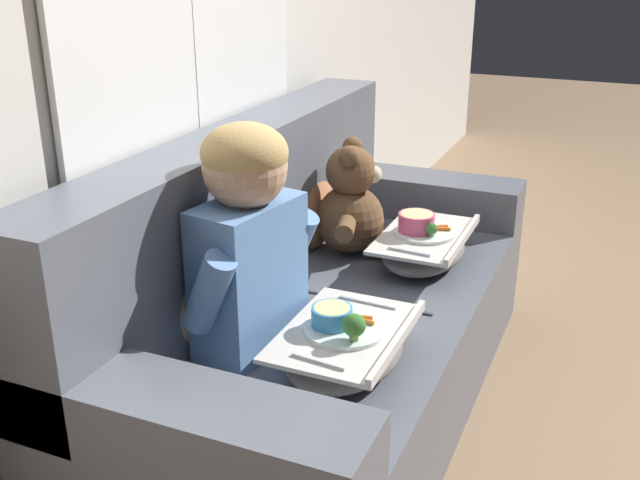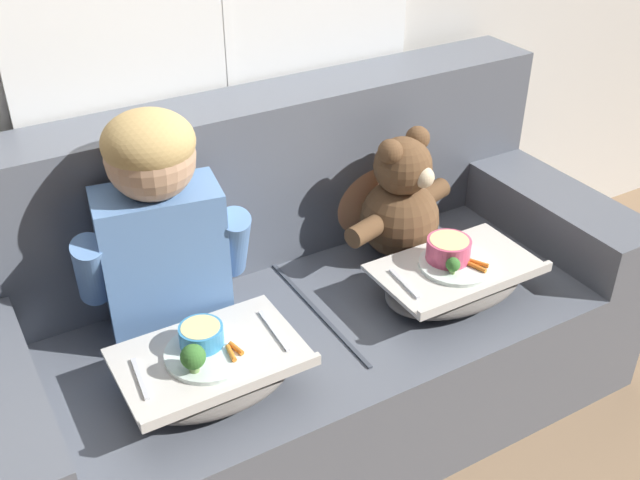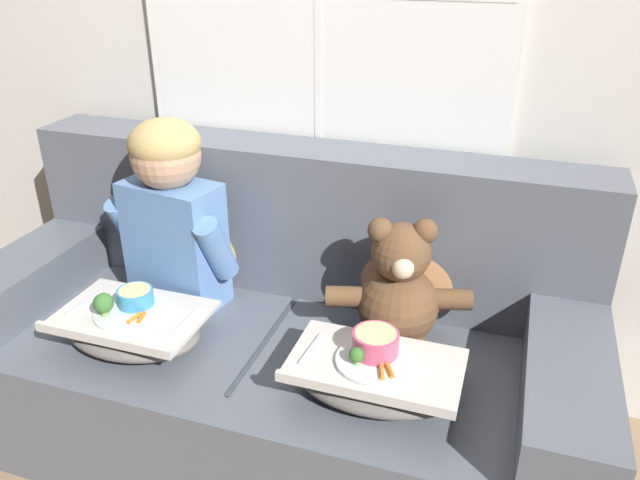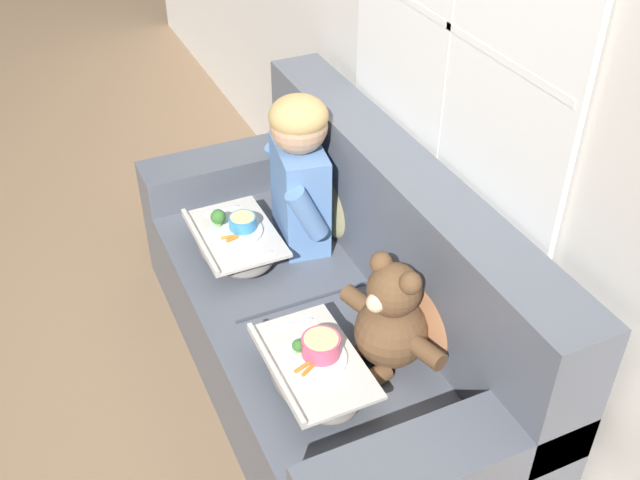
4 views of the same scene
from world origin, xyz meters
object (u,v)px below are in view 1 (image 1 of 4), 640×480
at_px(teddy_bear, 352,206).
at_px(throw_pillow_behind_child, 200,279).
at_px(child_figure, 248,230).
at_px(lap_tray_child, 345,346).
at_px(throw_pillow_behind_teddy, 310,199).
at_px(lap_tray_teddy, 424,246).
at_px(couch, 313,318).

bearing_deg(teddy_bear, throw_pillow_behind_child, 167.78).
xyz_separation_m(child_figure, teddy_bear, (0.75, -0.00, -0.17)).
relative_size(throw_pillow_behind_child, lap_tray_child, 0.87).
bearing_deg(child_figure, lap_tray_child, -90.17).
bearing_deg(lap_tray_child, child_figure, 89.83).
bearing_deg(throw_pillow_behind_teddy, lap_tray_teddy, -90.13).
bearing_deg(teddy_bear, lap_tray_child, -160.11).
relative_size(throw_pillow_behind_child, throw_pillow_behind_teddy, 1.03).
xyz_separation_m(throw_pillow_behind_child, teddy_bear, (0.75, -0.16, -0.00)).
bearing_deg(teddy_bear, child_figure, 179.67).
distance_m(throw_pillow_behind_teddy, lap_tray_teddy, 0.45).
bearing_deg(child_figure, lap_tray_teddy, -20.18).
height_order(throw_pillow_behind_teddy, lap_tray_child, throw_pillow_behind_teddy).
xyz_separation_m(throw_pillow_behind_teddy, lap_tray_teddy, (-0.00, -0.43, -0.11)).
xyz_separation_m(throw_pillow_behind_child, throw_pillow_behind_teddy, (0.75, -0.00, 0.00)).
relative_size(couch, lap_tray_teddy, 4.23).
bearing_deg(lap_tray_teddy, child_figure, 159.82).
bearing_deg(throw_pillow_behind_child, child_figure, -90.07).
xyz_separation_m(lap_tray_child, lap_tray_teddy, (0.75, 0.00, 0.00)).
distance_m(couch, throw_pillow_behind_child, 0.49).
bearing_deg(couch, lap_tray_child, -145.52).
distance_m(throw_pillow_behind_child, lap_tray_teddy, 0.87).
height_order(teddy_bear, lap_tray_child, teddy_bear).
bearing_deg(teddy_bear, throw_pillow_behind_teddy, 90.54).
distance_m(child_figure, lap_tray_child, 0.39).
bearing_deg(child_figure, couch, -2.79).
height_order(couch, lap_tray_teddy, couch).
relative_size(child_figure, lap_tray_teddy, 1.37).
relative_size(lap_tray_child, lap_tray_teddy, 0.96).
height_order(throw_pillow_behind_teddy, child_figure, child_figure).
xyz_separation_m(throw_pillow_behind_child, lap_tray_child, (-0.00, -0.43, -0.11)).
xyz_separation_m(child_figure, lap_tray_child, (-0.00, -0.28, -0.28)).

